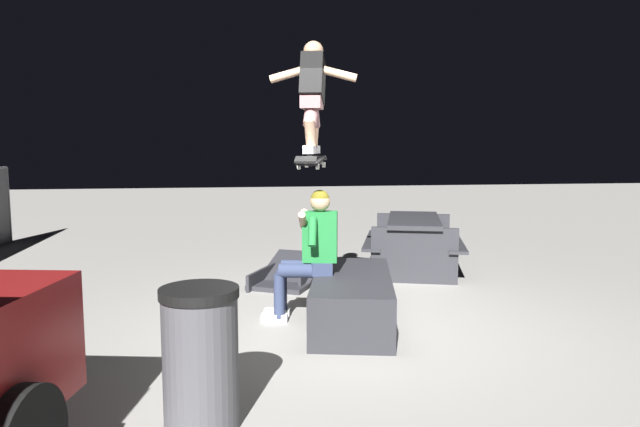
{
  "coord_description": "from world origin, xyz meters",
  "views": [
    {
      "loc": [
        -5.19,
        1.08,
        1.73
      ],
      "look_at": [
        0.33,
        0.23,
        1.08
      ],
      "focal_mm": 31.96,
      "sensor_mm": 36.0,
      "label": 1
    }
  ],
  "objects_px": {
    "picnic_table_back": "(414,236)",
    "skater_airborne": "(312,92)",
    "kicker_ramp": "(289,277)",
    "ledge_box_main": "(352,299)",
    "person_sitting_on_ledge": "(309,248)",
    "trash_bin": "(201,358)",
    "skateboard": "(312,161)"
  },
  "relations": [
    {
      "from": "person_sitting_on_ledge",
      "to": "skateboard",
      "type": "bearing_deg",
      "value": -21.32
    },
    {
      "from": "person_sitting_on_ledge",
      "to": "skater_airborne",
      "type": "height_order",
      "value": "skater_airborne"
    },
    {
      "from": "skater_airborne",
      "to": "kicker_ramp",
      "type": "relative_size",
      "value": 0.84
    },
    {
      "from": "ledge_box_main",
      "to": "picnic_table_back",
      "type": "height_order",
      "value": "picnic_table_back"
    },
    {
      "from": "skater_airborne",
      "to": "picnic_table_back",
      "type": "relative_size",
      "value": 0.55
    },
    {
      "from": "trash_bin",
      "to": "skater_airborne",
      "type": "bearing_deg",
      "value": -24.06
    },
    {
      "from": "kicker_ramp",
      "to": "trash_bin",
      "type": "distance_m",
      "value": 3.85
    },
    {
      "from": "skater_airborne",
      "to": "kicker_ramp",
      "type": "xyz_separation_m",
      "value": [
        1.45,
        0.11,
        -2.21
      ]
    },
    {
      "from": "person_sitting_on_ledge",
      "to": "skateboard",
      "type": "height_order",
      "value": "skateboard"
    },
    {
      "from": "picnic_table_back",
      "to": "skateboard",
      "type": "bearing_deg",
      "value": 138.9
    },
    {
      "from": "skater_airborne",
      "to": "trash_bin",
      "type": "bearing_deg",
      "value": 155.94
    },
    {
      "from": "ledge_box_main",
      "to": "person_sitting_on_ledge",
      "type": "bearing_deg",
      "value": 66.79
    },
    {
      "from": "person_sitting_on_ledge",
      "to": "trash_bin",
      "type": "relative_size",
      "value": 1.48
    },
    {
      "from": "person_sitting_on_ledge",
      "to": "skateboard",
      "type": "relative_size",
      "value": 1.27
    },
    {
      "from": "skateboard",
      "to": "kicker_ramp",
      "type": "xyz_separation_m",
      "value": [
        1.51,
        0.09,
        -1.53
      ]
    },
    {
      "from": "skater_airborne",
      "to": "kicker_ramp",
      "type": "height_order",
      "value": "skater_airborne"
    },
    {
      "from": "skateboard",
      "to": "kicker_ramp",
      "type": "relative_size",
      "value": 0.78
    },
    {
      "from": "skater_airborne",
      "to": "trash_bin",
      "type": "relative_size",
      "value": 1.26
    },
    {
      "from": "ledge_box_main",
      "to": "picnic_table_back",
      "type": "xyz_separation_m",
      "value": [
        2.25,
        -1.35,
        0.26
      ]
    },
    {
      "from": "kicker_ramp",
      "to": "trash_bin",
      "type": "xyz_separation_m",
      "value": [
        -3.72,
        0.91,
        0.38
      ]
    },
    {
      "from": "skater_airborne",
      "to": "person_sitting_on_ledge",
      "type": "bearing_deg",
      "value": 160.74
    },
    {
      "from": "trash_bin",
      "to": "picnic_table_back",
      "type": "bearing_deg",
      "value": -32.99
    },
    {
      "from": "person_sitting_on_ledge",
      "to": "ledge_box_main",
      "type": "bearing_deg",
      "value": -113.21
    },
    {
      "from": "picnic_table_back",
      "to": "trash_bin",
      "type": "distance_m",
      "value": 4.99
    },
    {
      "from": "kicker_ramp",
      "to": "trash_bin",
      "type": "relative_size",
      "value": 1.5
    },
    {
      "from": "skateboard",
      "to": "skater_airborne",
      "type": "xyz_separation_m",
      "value": [
        0.05,
        -0.01,
        0.69
      ]
    },
    {
      "from": "skateboard",
      "to": "picnic_table_back",
      "type": "height_order",
      "value": "skateboard"
    },
    {
      "from": "picnic_table_back",
      "to": "skater_airborne",
      "type": "bearing_deg",
      "value": 138.34
    },
    {
      "from": "person_sitting_on_ledge",
      "to": "skater_airborne",
      "type": "bearing_deg",
      "value": -19.26
    },
    {
      "from": "skateboard",
      "to": "skater_airborne",
      "type": "relative_size",
      "value": 0.93
    },
    {
      "from": "person_sitting_on_ledge",
      "to": "picnic_table_back",
      "type": "distance_m",
      "value": 2.73
    },
    {
      "from": "skateboard",
      "to": "trash_bin",
      "type": "distance_m",
      "value": 2.69
    }
  ]
}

